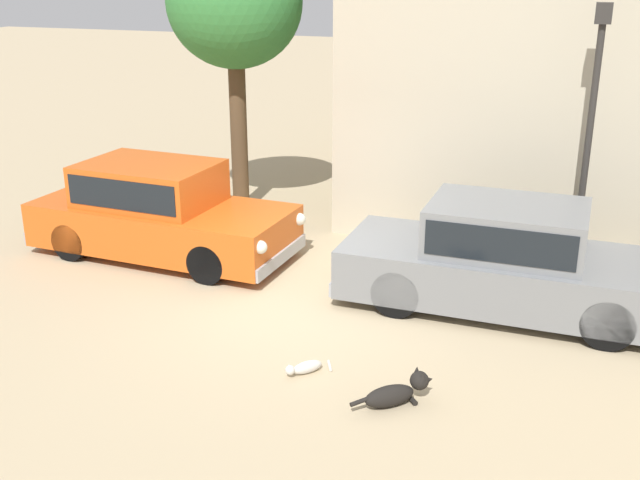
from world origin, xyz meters
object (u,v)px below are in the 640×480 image
parked_sedan_second (507,258)px  street_lamp (592,110)px  acacia_tree_left (234,5)px  stray_dog_spotted (398,392)px  stray_cat (305,367)px  parked_sedan_nearest (158,210)px

parked_sedan_second → street_lamp: street_lamp is taller
parked_sedan_second → acacia_tree_left: size_ratio=0.92×
stray_dog_spotted → acacia_tree_left: 8.19m
parked_sedan_second → stray_cat: parked_sedan_second is taller
stray_dog_spotted → street_lamp: 5.27m
street_lamp → stray_cat: bearing=-123.8°
stray_dog_spotted → street_lamp: street_lamp is taller
parked_sedan_nearest → stray_dog_spotted: (4.80, -3.09, -0.61)m
parked_sedan_nearest → acacia_tree_left: size_ratio=0.87×
street_lamp → acacia_tree_left: (-6.19, 1.30, 1.26)m
parked_sedan_second → stray_dog_spotted: parked_sedan_second is taller
parked_sedan_second → acacia_tree_left: bearing=152.4°
parked_sedan_second → stray_dog_spotted: size_ratio=5.87×
parked_sedan_nearest → stray_dog_spotted: 5.74m
stray_dog_spotted → acacia_tree_left: (-4.60, 5.71, 3.66)m
street_lamp → acacia_tree_left: acacia_tree_left is taller
stray_dog_spotted → stray_cat: 1.21m
stray_dog_spotted → street_lamp: bearing=27.6°
parked_sedan_second → stray_cat: 3.31m
parked_sedan_second → stray_cat: bearing=-125.9°
parked_sedan_nearest → street_lamp: 6.77m
stray_cat → parked_sedan_second: bearing=-175.9°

